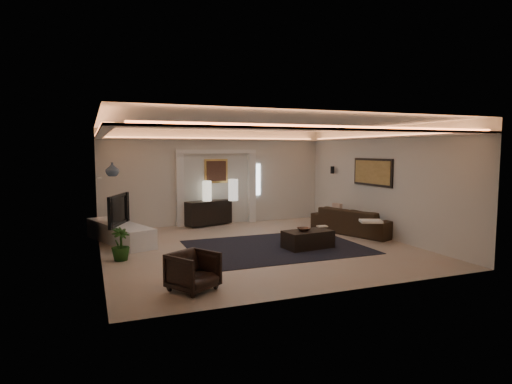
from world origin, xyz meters
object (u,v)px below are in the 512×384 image
object	(u,v)px
console	(209,212)
coffee_table	(308,239)
sofa	(354,221)
armchair	(193,271)

from	to	relation	value
console	coffee_table	world-z (taller)	console
coffee_table	sofa	bearing A→B (deg)	21.94
coffee_table	armchair	size ratio (longest dim) A/B	1.61
console	coffee_table	distance (m)	4.04
armchair	sofa	bearing A→B (deg)	-1.23
console	coffee_table	xyz separation A→B (m)	(1.37, -3.80, -0.20)
coffee_table	console	bearing A→B (deg)	103.19
console	coffee_table	bearing A→B (deg)	-88.86
sofa	armchair	xyz separation A→B (m)	(-5.24, -3.13, -0.03)
console	sofa	size ratio (longest dim) A/B	0.61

